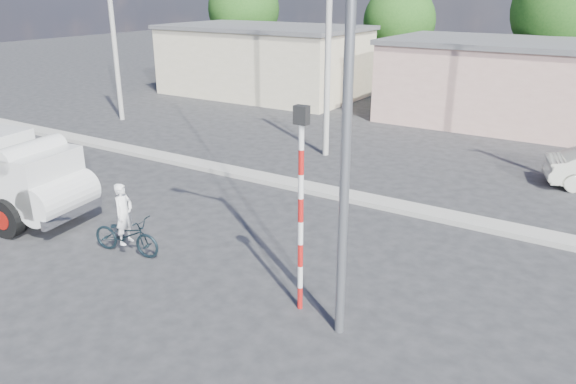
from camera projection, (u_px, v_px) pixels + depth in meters
The scene contains 9 objects.
ground_plane at pixel (141, 297), 12.40m from camera, with size 120.00×120.00×0.00m, color #272629.
median at pixel (320, 190), 18.70m from camera, with size 40.00×0.80×0.16m, color #99968E.
bicycle at pixel (126, 235), 14.26m from camera, with size 0.68×1.94×1.02m, color black.
cyclist at pixel (125, 225), 14.16m from camera, with size 0.58×0.38×1.59m, color white.
traffic_pole at pixel (301, 194), 11.08m from camera, with size 0.28×0.18×4.36m.
streetlight at pixel (340, 79), 9.55m from camera, with size 2.34×0.22×9.00m.
building_row at pixel (475, 77), 28.52m from camera, with size 37.80×7.30×4.44m.
tree_row at pixel (454, 15), 34.53m from camera, with size 34.13×7.32×8.10m.
utility_poles at pixel (465, 62), 18.85m from camera, with size 35.40×0.24×8.00m.
Camera 1 is at (8.58, -7.39, 6.44)m, focal length 35.00 mm.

